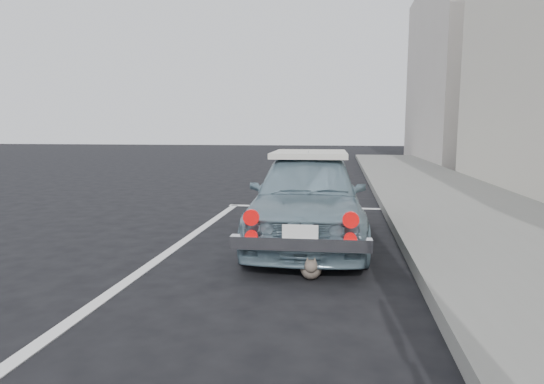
{
  "coord_description": "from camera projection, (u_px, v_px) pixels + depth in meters",
  "views": [
    {
      "loc": [
        1.08,
        -1.78,
        1.43
      ],
      "look_at": [
        0.34,
        3.07,
        0.75
      ],
      "focal_mm": 30.0,
      "sensor_mm": 36.0,
      "label": 1
    }
  ],
  "objects": [
    {
      "name": "building_far",
      "position": [
        463.0,
        71.0,
        20.19
      ],
      "size": [
        3.5,
        10.0,
        8.0
      ],
      "primitive_type": "cube",
      "color": "beige",
      "rests_on": "ground"
    },
    {
      "name": "pline_front",
      "position": [
        309.0,
        207.0,
        8.39
      ],
      "size": [
        3.0,
        0.12,
        0.01
      ],
      "primitive_type": "cube",
      "color": "silver",
      "rests_on": "ground"
    },
    {
      "name": "pline_side",
      "position": [
        164.0,
        255.0,
        5.17
      ],
      "size": [
        0.12,
        7.0,
        0.01
      ],
      "primitive_type": "cube",
      "color": "silver",
      "rests_on": "ground"
    },
    {
      "name": "retro_coupe",
      "position": [
        308.0,
        195.0,
        5.81
      ],
      "size": [
        1.48,
        3.47,
        1.17
      ],
      "rotation": [
        0.0,
        0.0,
        0.03
      ],
      "color": "gray",
      "rests_on": "ground"
    },
    {
      "name": "cat",
      "position": [
        311.0,
        267.0,
        4.36
      ],
      "size": [
        0.23,
        0.47,
        0.25
      ],
      "rotation": [
        0.0,
        0.0,
        0.07
      ],
      "color": "#77675B",
      "rests_on": "ground"
    }
  ]
}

